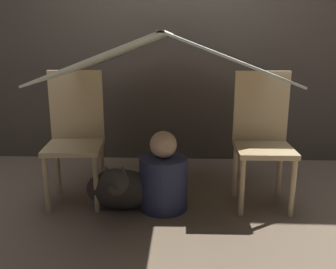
{
  "coord_description": "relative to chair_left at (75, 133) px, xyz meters",
  "views": [
    {
      "loc": [
        0.11,
        -2.38,
        1.18
      ],
      "look_at": [
        0.0,
        0.17,
        0.53
      ],
      "focal_mm": 40.0,
      "sensor_mm": 36.0,
      "label": 1
    }
  ],
  "objects": [
    {
      "name": "sheet_canopy",
      "position": [
        0.68,
        -0.08,
        0.58
      ],
      "size": [
        1.36,
        1.6,
        0.27
      ],
      "color": "silver"
    },
    {
      "name": "ground_plane",
      "position": [
        0.68,
        -0.25,
        -0.51
      ],
      "size": [
        8.8,
        8.8,
        0.0
      ],
      "primitive_type": "plane",
      "color": "#7A6651"
    },
    {
      "name": "chair_left",
      "position": [
        0.0,
        0.0,
        0.0
      ],
      "size": [
        0.43,
        0.43,
        0.96
      ],
      "rotation": [
        0.0,
        0.0,
        0.09
      ],
      "color": "#D1B27F",
      "rests_on": "ground_plane"
    },
    {
      "name": "person_front",
      "position": [
        0.65,
        -0.15,
        -0.29
      ],
      "size": [
        0.34,
        0.34,
        0.57
      ],
      "color": "#2D3351",
      "rests_on": "ground_plane"
    },
    {
      "name": "wall_back",
      "position": [
        0.68,
        1.02,
        0.74
      ],
      "size": [
        7.0,
        0.05,
        2.5
      ],
      "color": "#4C4238",
      "rests_on": "ground_plane"
    },
    {
      "name": "chair_right",
      "position": [
        1.36,
        0.0,
        0.0
      ],
      "size": [
        0.4,
        0.4,
        0.96
      ],
      "rotation": [
        0.0,
        0.0,
        0.01
      ],
      "color": "#D1B27F",
      "rests_on": "ground_plane"
    },
    {
      "name": "dog",
      "position": [
        0.35,
        -0.22,
        -0.34
      ],
      "size": [
        0.48,
        0.4,
        0.39
      ],
      "color": "#332D28",
      "rests_on": "ground_plane"
    }
  ]
}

